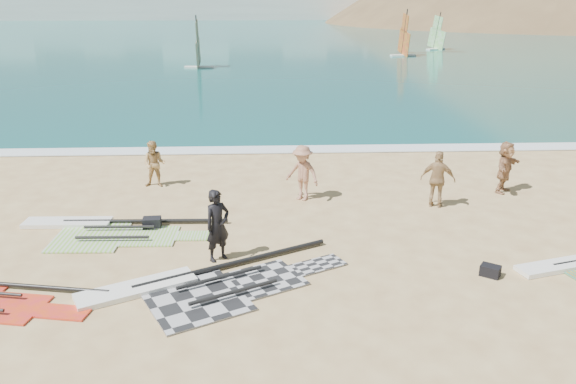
{
  "coord_description": "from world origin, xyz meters",
  "views": [
    {
      "loc": [
        -1.65,
        -11.19,
        6.34
      ],
      "look_at": [
        -0.99,
        4.0,
        1.0
      ],
      "focal_mm": 35.0,
      "sensor_mm": 36.0,
      "label": 1
    }
  ],
  "objects_px": {
    "rig_green": "(104,229)",
    "gear_bag_near": "(152,223)",
    "beachgoer_left": "(154,164)",
    "beachgoer_back": "(438,179)",
    "person_wetsuit": "(218,226)",
    "gear_bag_far": "(490,271)",
    "beachgoer_mid": "(302,173)",
    "beachgoer_right": "(505,167)",
    "rig_grey": "(199,285)"
  },
  "relations": [
    {
      "from": "rig_grey",
      "to": "gear_bag_far",
      "type": "xyz_separation_m",
      "value": [
        6.91,
        0.25,
        0.08
      ]
    },
    {
      "from": "person_wetsuit",
      "to": "beachgoer_back",
      "type": "xyz_separation_m",
      "value": [
        6.6,
        3.5,
        -0.02
      ]
    },
    {
      "from": "beachgoer_back",
      "to": "gear_bag_far",
      "type": "bearing_deg",
      "value": 111.48
    },
    {
      "from": "rig_grey",
      "to": "gear_bag_far",
      "type": "bearing_deg",
      "value": -25.33
    },
    {
      "from": "person_wetsuit",
      "to": "beachgoer_back",
      "type": "relative_size",
      "value": 1.02
    },
    {
      "from": "rig_grey",
      "to": "person_wetsuit",
      "type": "height_order",
      "value": "person_wetsuit"
    },
    {
      "from": "beachgoer_back",
      "to": "beachgoer_right",
      "type": "bearing_deg",
      "value": -131.87
    },
    {
      "from": "person_wetsuit",
      "to": "beachgoer_right",
      "type": "height_order",
      "value": "person_wetsuit"
    },
    {
      "from": "rig_grey",
      "to": "beachgoer_back",
      "type": "height_order",
      "value": "beachgoer_back"
    },
    {
      "from": "rig_grey",
      "to": "rig_green",
      "type": "height_order",
      "value": "rig_grey"
    },
    {
      "from": "beachgoer_back",
      "to": "person_wetsuit",
      "type": "bearing_deg",
      "value": 50.18
    },
    {
      "from": "gear_bag_near",
      "to": "person_wetsuit",
      "type": "height_order",
      "value": "person_wetsuit"
    },
    {
      "from": "rig_green",
      "to": "beachgoer_back",
      "type": "bearing_deg",
      "value": 10.14
    },
    {
      "from": "rig_green",
      "to": "rig_grey",
      "type": "bearing_deg",
      "value": -46.57
    },
    {
      "from": "rig_green",
      "to": "gear_bag_near",
      "type": "xyz_separation_m",
      "value": [
        1.35,
        0.15,
        0.11
      ]
    },
    {
      "from": "rig_grey",
      "to": "person_wetsuit",
      "type": "xyz_separation_m",
      "value": [
        0.37,
        1.42,
        0.88
      ]
    },
    {
      "from": "gear_bag_far",
      "to": "beachgoer_right",
      "type": "xyz_separation_m",
      "value": [
        2.75,
        5.98,
        0.75
      ]
    },
    {
      "from": "beachgoer_mid",
      "to": "beachgoer_left",
      "type": "bearing_deg",
      "value": -161.47
    },
    {
      "from": "rig_green",
      "to": "person_wetsuit",
      "type": "distance_m",
      "value": 4.03
    },
    {
      "from": "gear_bag_far",
      "to": "beachgoer_left",
      "type": "xyz_separation_m",
      "value": [
        -9.17,
        7.07,
        0.68
      ]
    },
    {
      "from": "gear_bag_near",
      "to": "beachgoer_left",
      "type": "xyz_separation_m",
      "value": [
        -0.56,
        3.79,
        0.66
      ]
    },
    {
      "from": "beachgoer_back",
      "to": "beachgoer_left",
      "type": "bearing_deg",
      "value": 7.69
    },
    {
      "from": "beachgoer_left",
      "to": "gear_bag_far",
      "type": "bearing_deg",
      "value": -33.26
    },
    {
      "from": "rig_grey",
      "to": "beachgoer_right",
      "type": "height_order",
      "value": "beachgoer_right"
    },
    {
      "from": "gear_bag_near",
      "to": "beachgoer_right",
      "type": "height_order",
      "value": "beachgoer_right"
    },
    {
      "from": "beachgoer_left",
      "to": "beachgoer_right",
      "type": "height_order",
      "value": "beachgoer_right"
    },
    {
      "from": "rig_green",
      "to": "gear_bag_far",
      "type": "bearing_deg",
      "value": -16.07
    },
    {
      "from": "gear_bag_far",
      "to": "person_wetsuit",
      "type": "height_order",
      "value": "person_wetsuit"
    },
    {
      "from": "rig_grey",
      "to": "rig_green",
      "type": "relative_size",
      "value": 1.07
    },
    {
      "from": "gear_bag_far",
      "to": "beachgoer_right",
      "type": "bearing_deg",
      "value": 65.3
    },
    {
      "from": "gear_bag_near",
      "to": "beachgoer_right",
      "type": "relative_size",
      "value": 0.29
    },
    {
      "from": "person_wetsuit",
      "to": "beachgoer_right",
      "type": "distance_m",
      "value": 10.46
    },
    {
      "from": "gear_bag_near",
      "to": "gear_bag_far",
      "type": "relative_size",
      "value": 1.13
    },
    {
      "from": "rig_green",
      "to": "beachgoer_left",
      "type": "height_order",
      "value": "beachgoer_left"
    },
    {
      "from": "person_wetsuit",
      "to": "rig_grey",
      "type": "bearing_deg",
      "value": -142.53
    },
    {
      "from": "gear_bag_near",
      "to": "rig_green",
      "type": "bearing_deg",
      "value": -173.75
    },
    {
      "from": "gear_bag_far",
      "to": "beachgoer_back",
      "type": "height_order",
      "value": "beachgoer_back"
    },
    {
      "from": "rig_grey",
      "to": "beachgoer_left",
      "type": "relative_size",
      "value": 3.88
    },
    {
      "from": "rig_green",
      "to": "gear_bag_near",
      "type": "bearing_deg",
      "value": 7.66
    },
    {
      "from": "rig_green",
      "to": "beachgoer_right",
      "type": "bearing_deg",
      "value": 14.02
    },
    {
      "from": "beachgoer_mid",
      "to": "beachgoer_right",
      "type": "bearing_deg",
      "value": 39.73
    },
    {
      "from": "gear_bag_near",
      "to": "rig_grey",
      "type": "bearing_deg",
      "value": -64.3
    },
    {
      "from": "person_wetsuit",
      "to": "beachgoer_mid",
      "type": "distance_m",
      "value": 4.96
    },
    {
      "from": "beachgoer_mid",
      "to": "gear_bag_far",
      "type": "bearing_deg",
      "value": -17.31
    },
    {
      "from": "beachgoer_left",
      "to": "beachgoer_mid",
      "type": "relative_size",
      "value": 0.89
    },
    {
      "from": "beachgoer_back",
      "to": "rig_grey",
      "type": "bearing_deg",
      "value": 57.5
    },
    {
      "from": "rig_green",
      "to": "gear_bag_near",
      "type": "height_order",
      "value": "gear_bag_near"
    },
    {
      "from": "beachgoer_left",
      "to": "beachgoer_mid",
      "type": "bearing_deg",
      "value": -12.89
    },
    {
      "from": "rig_grey",
      "to": "beachgoer_mid",
      "type": "bearing_deg",
      "value": 36.84
    },
    {
      "from": "beachgoer_left",
      "to": "beachgoer_back",
      "type": "height_order",
      "value": "beachgoer_back"
    }
  ]
}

